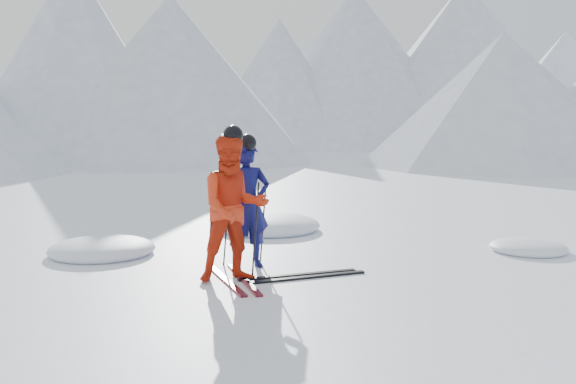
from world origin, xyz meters
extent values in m
plane|color=white|center=(0.00, 0.00, 0.00)|extent=(160.00, 160.00, 0.00)
cone|color=#B2BCD1|center=(-11.51, 40.48, 7.17)|extent=(23.96, 23.96, 14.35)
cone|color=#B2BCD1|center=(-5.08, 51.27, 5.96)|extent=(17.69, 17.69, 11.93)
cone|color=#B2BCD1|center=(4.51, 43.52, 5.42)|extent=(19.63, 19.63, 10.85)
cone|color=#B2BCD1|center=(11.74, 46.25, 7.07)|extent=(23.31, 23.31, 14.15)
cone|color=#B2BCD1|center=(21.49, 44.84, 7.44)|extent=(28.94, 28.94, 14.88)
cone|color=silver|center=(31.93, 45.34, 5.38)|extent=(24.45, 24.45, 10.76)
cone|color=#B2BCD1|center=(12.00, 20.00, 3.25)|extent=(14.00, 14.00, 6.50)
cone|color=#B2BCD1|center=(-4.00, 26.00, 4.50)|extent=(16.00, 16.00, 9.00)
imported|color=#0C0E4B|center=(-2.31, 0.59, 0.91)|extent=(0.76, 0.60, 1.82)
imported|color=red|center=(-2.56, -0.14, 0.97)|extent=(1.06, 0.89, 1.95)
cylinder|color=black|center=(-2.61, 0.74, 0.61)|extent=(0.12, 0.09, 1.21)
cylinder|color=black|center=(-2.06, 0.84, 0.61)|extent=(0.12, 0.07, 1.21)
cylinder|color=black|center=(-2.86, 0.11, 0.65)|extent=(0.13, 0.10, 1.30)
cylinder|color=black|center=(-2.26, 0.01, 0.65)|extent=(0.13, 0.09, 1.30)
cube|color=black|center=(-2.68, -0.14, 0.01)|extent=(0.44, 1.68, 0.03)
cube|color=black|center=(-2.44, -0.14, 0.01)|extent=(0.33, 1.70, 0.03)
cube|color=black|center=(-1.69, -0.04, 0.01)|extent=(1.69, 0.39, 0.03)
cube|color=black|center=(-1.59, -0.19, 0.01)|extent=(1.68, 0.45, 0.03)
ellipsoid|color=white|center=(-4.54, 1.85, 0.00)|extent=(1.68, 1.68, 0.37)
ellipsoid|color=white|center=(2.32, 0.96, 0.00)|extent=(1.23, 1.23, 0.27)
ellipsoid|color=white|center=(-1.61, 3.63, 0.00)|extent=(2.01, 2.01, 0.44)
camera|label=1|loc=(-3.13, -8.08, 2.07)|focal=38.00mm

